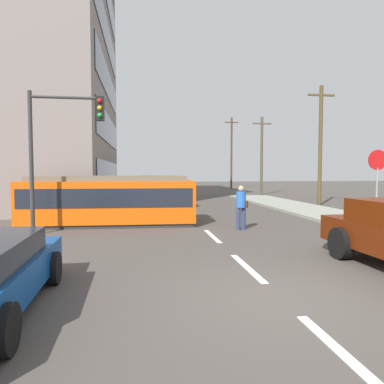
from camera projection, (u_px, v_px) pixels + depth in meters
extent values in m
plane|color=#49433E|center=(195.00, 220.00, 16.05)|extent=(120.00, 120.00, 0.00)
cube|color=silver|center=(347.00, 358.00, 4.19)|extent=(0.16, 2.40, 0.01)
cube|color=silver|center=(247.00, 267.00, 8.15)|extent=(0.16, 2.40, 0.01)
cube|color=silver|center=(212.00, 236.00, 12.10)|extent=(0.16, 2.40, 0.01)
cube|color=silver|center=(181.00, 208.00, 21.25)|extent=(0.16, 2.40, 0.01)
cube|color=silver|center=(173.00, 200.00, 27.18)|extent=(0.16, 2.40, 0.01)
cube|color=#2D3847|center=(109.00, 175.00, 25.14)|extent=(0.06, 14.58, 1.92)
cube|color=#2D3847|center=(109.00, 130.00, 24.96)|extent=(0.06, 14.58, 1.92)
cube|color=#2D3847|center=(108.00, 84.00, 24.77)|extent=(0.06, 14.58, 1.92)
cube|color=#2D3847|center=(107.00, 37.00, 24.58)|extent=(0.06, 14.58, 1.92)
cube|color=#E4540B|center=(110.00, 201.00, 14.74)|extent=(7.00, 2.75, 1.67)
cube|color=#2D2D2D|center=(110.00, 223.00, 14.79)|extent=(6.86, 2.62, 0.15)
cube|color=#686250|center=(110.00, 178.00, 14.68)|extent=(6.30, 2.35, 0.20)
cube|color=#1E232D|center=(110.00, 196.00, 14.73)|extent=(6.73, 2.78, 0.74)
cube|color=gold|center=(160.00, 188.00, 22.83)|extent=(2.62, 5.12, 1.62)
cube|color=black|center=(163.00, 186.00, 20.37)|extent=(2.25, 0.17, 0.97)
cube|color=black|center=(160.00, 184.00, 22.81)|extent=(2.64, 4.36, 0.65)
cylinder|color=black|center=(162.00, 201.00, 21.27)|extent=(2.57, 0.96, 0.90)
cylinder|color=black|center=(158.00, 197.00, 24.46)|extent=(2.57, 0.96, 0.90)
cylinder|color=navy|center=(238.00, 219.00, 13.42)|extent=(0.16, 0.16, 0.85)
cylinder|color=navy|center=(243.00, 218.00, 13.45)|extent=(0.16, 0.16, 0.85)
cylinder|color=blue|center=(241.00, 199.00, 13.39)|extent=(0.36, 0.36, 0.60)
sphere|color=tan|center=(241.00, 189.00, 13.37)|extent=(0.22, 0.22, 0.22)
cube|color=brown|center=(246.00, 205.00, 13.48)|extent=(0.19, 0.22, 0.24)
cylinder|color=black|center=(341.00, 243.00, 8.93)|extent=(0.30, 0.81, 0.80)
cylinder|color=black|center=(53.00, 268.00, 6.92)|extent=(0.24, 0.65, 0.64)
cylinder|color=black|center=(4.00, 330.00, 4.23)|extent=(0.24, 0.65, 0.64)
cube|color=#2F4A3C|center=(78.00, 204.00, 18.44)|extent=(1.92, 4.55, 0.55)
cube|color=black|center=(78.00, 195.00, 18.26)|extent=(1.74, 2.51, 0.40)
cylinder|color=black|center=(65.00, 205.00, 19.64)|extent=(0.23, 0.64, 0.64)
cylinder|color=black|center=(99.00, 205.00, 19.93)|extent=(0.23, 0.64, 0.64)
cylinder|color=black|center=(54.00, 211.00, 16.96)|extent=(0.23, 0.64, 0.64)
cylinder|color=black|center=(94.00, 210.00, 17.26)|extent=(0.23, 0.64, 0.64)
cube|color=black|center=(96.00, 196.00, 24.45)|extent=(1.85, 4.31, 0.55)
cube|color=black|center=(95.00, 189.00, 24.28)|extent=(1.68, 2.38, 0.40)
cylinder|color=black|center=(85.00, 198.00, 25.62)|extent=(0.23, 0.64, 0.64)
cylinder|color=black|center=(111.00, 197.00, 25.85)|extent=(0.23, 0.64, 0.64)
cylinder|color=black|center=(79.00, 200.00, 23.08)|extent=(0.23, 0.64, 0.64)
cylinder|color=black|center=(107.00, 200.00, 23.31)|extent=(0.23, 0.64, 0.64)
cylinder|color=gray|center=(377.00, 197.00, 13.34)|extent=(0.07, 0.07, 2.20)
cylinder|color=red|center=(378.00, 160.00, 13.26)|extent=(0.76, 0.04, 0.76)
cylinder|color=#333333|center=(31.00, 164.00, 12.17)|extent=(0.14, 0.14, 4.96)
cylinder|color=#333333|center=(65.00, 97.00, 12.21)|extent=(2.33, 0.10, 0.10)
cube|color=black|center=(100.00, 109.00, 12.39)|extent=(0.28, 0.24, 0.84)
sphere|color=red|center=(100.00, 101.00, 12.25)|extent=(0.16, 0.16, 0.16)
sphere|color=gold|center=(100.00, 108.00, 12.26)|extent=(0.16, 0.16, 0.16)
sphere|color=green|center=(100.00, 115.00, 12.28)|extent=(0.16, 0.16, 0.16)
cylinder|color=brown|center=(320.00, 146.00, 22.78)|extent=(0.24, 0.24, 7.68)
cube|color=brown|center=(321.00, 95.00, 22.60)|extent=(1.80, 0.12, 0.12)
cylinder|color=brown|center=(262.00, 156.00, 33.16)|extent=(0.24, 0.24, 7.26)
cube|color=brown|center=(262.00, 124.00, 32.99)|extent=(1.80, 0.12, 0.12)
cylinder|color=#543721|center=(231.00, 153.00, 44.92)|extent=(0.24, 0.24, 8.98)
cube|color=#543721|center=(232.00, 122.00, 44.69)|extent=(1.80, 0.12, 0.12)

